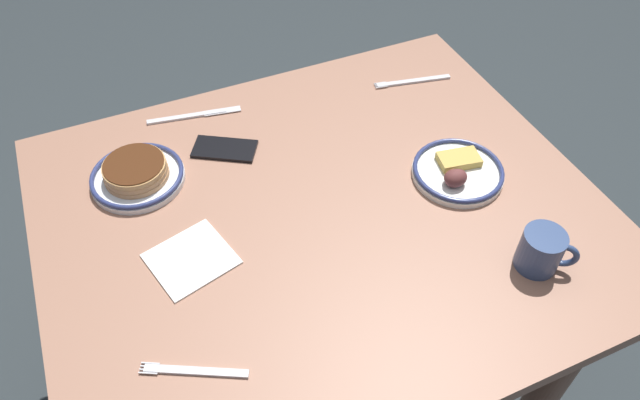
# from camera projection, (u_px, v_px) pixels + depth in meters

# --- Properties ---
(ground_plane) EXTENTS (6.00, 6.00, 0.00)m
(ground_plane) POSITION_uv_depth(u_px,v_px,m) (322.00, 376.00, 1.80)
(ground_plane) COLOR #2E3538
(dining_table) EXTENTS (1.15, 0.98, 0.76)m
(dining_table) POSITION_uv_depth(u_px,v_px,m) (323.00, 251.00, 1.34)
(dining_table) COLOR #9C6C55
(dining_table) RESTS_ON ground_plane
(plate_near_main) EXTENTS (0.20, 0.20, 0.05)m
(plate_near_main) POSITION_uv_depth(u_px,v_px,m) (137.00, 174.00, 1.28)
(plate_near_main) COLOR white
(plate_near_main) RESTS_ON dining_table
(plate_center_pancakes) EXTENTS (0.20, 0.20, 0.05)m
(plate_center_pancakes) POSITION_uv_depth(u_px,v_px,m) (458.00, 171.00, 1.29)
(plate_center_pancakes) COLOR white
(plate_center_pancakes) RESTS_ON dining_table
(coffee_mug) EXTENTS (0.10, 0.09, 0.09)m
(coffee_mug) POSITION_uv_depth(u_px,v_px,m) (542.00, 250.00, 1.11)
(coffee_mug) COLOR #334772
(coffee_mug) RESTS_ON dining_table
(cell_phone) EXTENTS (0.16, 0.14, 0.01)m
(cell_phone) POSITION_uv_depth(u_px,v_px,m) (225.00, 149.00, 1.36)
(cell_phone) COLOR black
(cell_phone) RESTS_ON dining_table
(paper_napkin) EXTENTS (0.18, 0.17, 0.00)m
(paper_napkin) POSITION_uv_depth(u_px,v_px,m) (191.00, 259.00, 1.15)
(paper_napkin) COLOR white
(paper_napkin) RESTS_ON dining_table
(fork_near) EXTENTS (0.17, 0.10, 0.01)m
(fork_near) POSITION_uv_depth(u_px,v_px,m) (194.00, 371.00, 0.99)
(fork_near) COLOR silver
(fork_near) RESTS_ON dining_table
(fork_far) EXTENTS (0.20, 0.06, 0.01)m
(fork_far) POSITION_uv_depth(u_px,v_px,m) (412.00, 81.00, 1.54)
(fork_far) COLOR silver
(fork_far) RESTS_ON dining_table
(butter_knife) EXTENTS (0.23, 0.06, 0.01)m
(butter_knife) POSITION_uv_depth(u_px,v_px,m) (195.00, 115.00, 1.44)
(butter_knife) COLOR silver
(butter_knife) RESTS_ON dining_table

